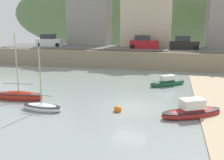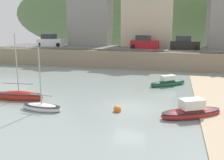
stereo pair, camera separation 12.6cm
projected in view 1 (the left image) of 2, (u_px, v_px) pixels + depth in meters
name	position (u px, v px, depth m)	size (l,w,h in m)	color
quay_seawall	(150.00, 58.00, 36.76)	(48.00, 9.40, 2.40)	gray
hillside_backdrop	(156.00, 14.00, 71.52)	(80.00, 44.00, 23.37)	#567546
waterfront_building_left	(89.00, 10.00, 45.03)	(7.29, 4.31, 11.26)	gray
waterfront_building_centre	(147.00, 11.00, 42.94)	(8.11, 5.83, 10.86)	beige
sailboat_blue_trim	(42.00, 107.00, 19.70)	(3.28, 1.44, 4.78)	white
sailboat_white_hull	(19.00, 96.00, 22.28)	(4.26, 1.40, 5.70)	maroon
dinghy_open_wooden	(168.00, 83.00, 27.15)	(3.91, 3.28, 1.23)	#195D39
sailboat_nearest_shore	(192.00, 112.00, 18.36)	(4.65, 3.41, 1.44)	maroon
parked_car_near_slipway	(49.00, 41.00, 43.02)	(4.16, 1.85, 1.95)	silver
parked_car_by_wall	(144.00, 43.00, 39.68)	(4.22, 2.00, 1.95)	#AB1820
parked_car_end_of_row	(184.00, 44.00, 38.42)	(4.16, 1.86, 1.95)	black
mooring_buoy	(118.00, 109.00, 19.40)	(0.57, 0.57, 0.57)	orange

